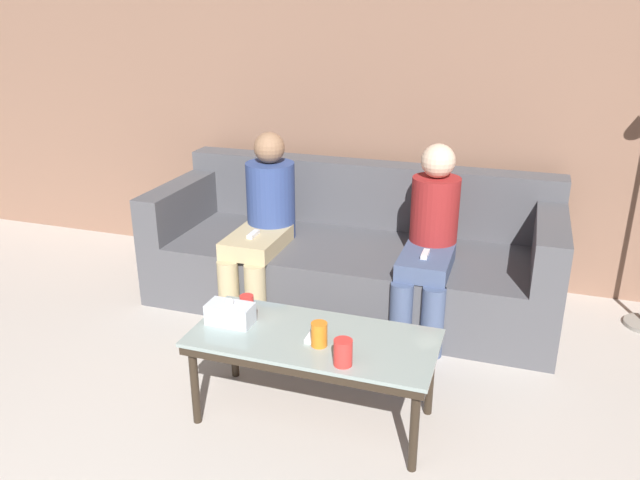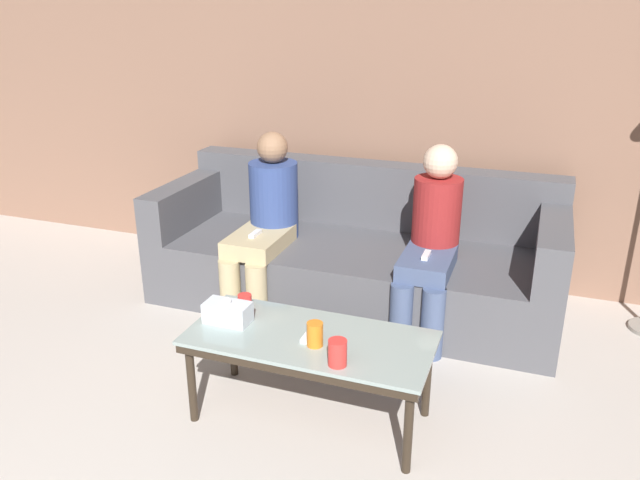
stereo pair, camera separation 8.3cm
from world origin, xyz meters
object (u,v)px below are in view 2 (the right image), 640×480
object	(u,v)px
couch	(356,256)
seated_person_mid_left	(432,238)
tissue_box	(228,312)
coffee_table	(310,345)
cup_far_center	(338,353)
game_remote	(310,334)
cup_near_left	(245,303)
seated_person_left_end	(266,217)
cup_near_right	(315,334)

from	to	relation	value
couch	seated_person_mid_left	world-z (taller)	seated_person_mid_left
couch	tissue_box	bearing A→B (deg)	-100.21
coffee_table	cup_far_center	bearing A→B (deg)	-43.38
game_remote	seated_person_mid_left	xyz separation A→B (m)	(0.35, 1.09, 0.13)
cup_near_left	cup_far_center	distance (m)	0.66
coffee_table	seated_person_left_end	bearing A→B (deg)	123.19
coffee_table	cup_far_center	size ratio (longest dim) A/B	9.67
cup_near_right	coffee_table	bearing A→B (deg)	126.72
cup_near_right	tissue_box	size ratio (longest dim) A/B	0.51
couch	coffee_table	bearing A→B (deg)	-82.30
couch	tissue_box	size ratio (longest dim) A/B	11.80
cup_far_center	game_remote	xyz separation A→B (m)	(-0.20, 0.19, -0.05)
cup_near_left	couch	bearing A→B (deg)	80.16
cup_far_center	seated_person_mid_left	world-z (taller)	seated_person_mid_left
cup_near_right	seated_person_mid_left	world-z (taller)	seated_person_mid_left
coffee_table	seated_person_mid_left	xyz separation A→B (m)	(0.35, 1.09, 0.18)
tissue_box	couch	bearing A→B (deg)	79.79
cup_far_center	seated_person_left_end	size ratio (longest dim) A/B	0.11
cup_near_left	seated_person_left_end	xyz separation A→B (m)	(-0.32, 0.97, 0.10)
couch	coffee_table	distance (m)	1.34
cup_near_right	cup_far_center	size ratio (longest dim) A/B	0.96
couch	cup_near_right	xyz separation A→B (m)	(0.23, -1.39, 0.20)
cup_near_left	tissue_box	size ratio (longest dim) A/B	0.42
couch	coffee_table	world-z (taller)	couch
cup_near_left	cup_far_center	size ratio (longest dim) A/B	0.78
coffee_table	game_remote	distance (m)	0.05
cup_near_left	cup_far_center	world-z (taller)	cup_far_center
cup_far_center	game_remote	distance (m)	0.27
couch	cup_far_center	distance (m)	1.57
couch	game_remote	distance (m)	1.35
cup_near_left	cup_near_right	size ratio (longest dim) A/B	0.81
cup_near_left	cup_near_right	distance (m)	0.48
coffee_table	cup_near_right	bearing A→B (deg)	-53.28
cup_near_right	game_remote	size ratio (longest dim) A/B	0.75
tissue_box	cup_near_left	bearing A→B (deg)	76.18
coffee_table	cup_near_right	world-z (taller)	cup_near_right
tissue_box	game_remote	distance (m)	0.42
couch	cup_near_left	bearing A→B (deg)	-99.84
cup_near_left	seated_person_mid_left	xyz separation A→B (m)	(0.74, 0.97, 0.09)
game_remote	seated_person_left_end	world-z (taller)	seated_person_left_end
couch	tissue_box	distance (m)	1.37
cup_near_left	game_remote	distance (m)	0.41
cup_near_left	game_remote	bearing A→B (deg)	-16.93
game_remote	seated_person_mid_left	size ratio (longest dim) A/B	0.13
tissue_box	cup_far_center	bearing A→B (deg)	-16.39
coffee_table	cup_near_right	xyz separation A→B (m)	(0.05, -0.07, 0.10)
coffee_table	couch	bearing A→B (deg)	97.70
cup_far_center	tissue_box	distance (m)	0.64
coffee_table	game_remote	bearing A→B (deg)	0.00
cup_far_center	seated_person_left_end	bearing A→B (deg)	125.48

